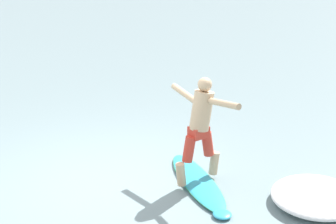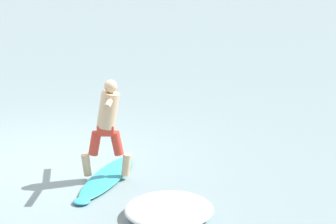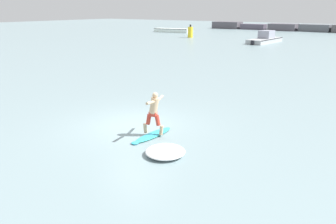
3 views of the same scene
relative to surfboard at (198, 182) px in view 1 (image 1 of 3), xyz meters
The scene contains 4 objects.
ground_plane 1.40m from the surfboard, 158.55° to the left, with size 200.00×200.00×0.00m, color gray.
surfboard is the anchor object (origin of this frame).
surfer 0.93m from the surfboard, 49.84° to the left, with size 0.80×1.43×1.55m.
wave_foam_at_tail 1.68m from the surfboard, 39.20° to the right, with size 1.73×1.73×0.23m.
Camera 1 is at (-1.63, -7.23, 3.94)m, focal length 60.00 mm.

